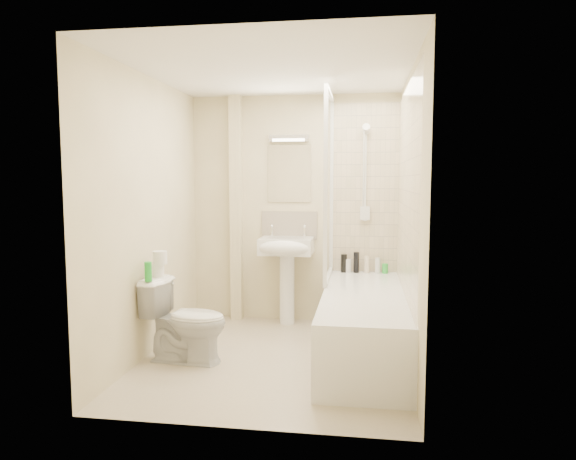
# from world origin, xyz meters

# --- Properties ---
(floor) EXTENTS (2.50, 2.50, 0.00)m
(floor) POSITION_xyz_m (0.00, 0.00, 0.00)
(floor) COLOR beige
(floor) RESTS_ON ground
(wall_back) EXTENTS (2.20, 0.02, 2.40)m
(wall_back) POSITION_xyz_m (0.00, 1.25, 1.20)
(wall_back) COLOR beige
(wall_back) RESTS_ON ground
(wall_left) EXTENTS (0.02, 2.50, 2.40)m
(wall_left) POSITION_xyz_m (-1.10, 0.00, 1.20)
(wall_left) COLOR beige
(wall_left) RESTS_ON ground
(wall_right) EXTENTS (0.02, 2.50, 2.40)m
(wall_right) POSITION_xyz_m (1.10, 0.00, 1.20)
(wall_right) COLOR beige
(wall_right) RESTS_ON ground
(ceiling) EXTENTS (2.20, 2.50, 0.02)m
(ceiling) POSITION_xyz_m (0.00, 0.00, 2.40)
(ceiling) COLOR white
(ceiling) RESTS_ON wall_back
(tile_back) EXTENTS (0.70, 0.01, 1.75)m
(tile_back) POSITION_xyz_m (0.75, 1.24, 1.42)
(tile_back) COLOR beige
(tile_back) RESTS_ON wall_back
(tile_right) EXTENTS (0.01, 2.10, 1.75)m
(tile_right) POSITION_xyz_m (1.09, 0.20, 1.42)
(tile_right) COLOR beige
(tile_right) RESTS_ON wall_right
(pipe_boxing) EXTENTS (0.12, 0.12, 2.40)m
(pipe_boxing) POSITION_xyz_m (-0.62, 1.19, 1.20)
(pipe_boxing) COLOR beige
(pipe_boxing) RESTS_ON ground
(splashback) EXTENTS (0.60, 0.02, 0.30)m
(splashback) POSITION_xyz_m (-0.05, 1.24, 1.03)
(splashback) COLOR beige
(splashback) RESTS_ON wall_back
(mirror) EXTENTS (0.46, 0.01, 0.60)m
(mirror) POSITION_xyz_m (-0.05, 1.24, 1.58)
(mirror) COLOR white
(mirror) RESTS_ON wall_back
(strip_light) EXTENTS (0.42, 0.07, 0.07)m
(strip_light) POSITION_xyz_m (-0.05, 1.22, 1.95)
(strip_light) COLOR silver
(strip_light) RESTS_ON wall_back
(bathtub) EXTENTS (0.70, 2.10, 0.55)m
(bathtub) POSITION_xyz_m (0.75, 0.20, 0.29)
(bathtub) COLOR white
(bathtub) RESTS_ON ground
(shower_screen) EXTENTS (0.04, 0.92, 1.80)m
(shower_screen) POSITION_xyz_m (0.40, 0.80, 1.45)
(shower_screen) COLOR white
(shower_screen) RESTS_ON bathtub
(shower_fixture) EXTENTS (0.10, 0.16, 0.99)m
(shower_fixture) POSITION_xyz_m (0.75, 1.19, 1.55)
(shower_fixture) COLOR white
(shower_fixture) RESTS_ON wall_back
(pedestal_sink) EXTENTS (0.54, 0.49, 1.04)m
(pedestal_sink) POSITION_xyz_m (-0.05, 1.01, 0.73)
(pedestal_sink) COLOR white
(pedestal_sink) RESTS_ON ground
(bottle_black_a) EXTENTS (0.06, 0.06, 0.19)m
(bottle_black_a) POSITION_xyz_m (0.54, 1.16, 0.64)
(bottle_black_a) COLOR black
(bottle_black_a) RESTS_ON bathtub
(bottle_white_a) EXTENTS (0.06, 0.06, 0.14)m
(bottle_white_a) POSITION_xyz_m (0.58, 1.16, 0.62)
(bottle_white_a) COLOR silver
(bottle_white_a) RESTS_ON bathtub
(bottle_black_b) EXTENTS (0.06, 0.06, 0.22)m
(bottle_black_b) POSITION_xyz_m (0.67, 1.16, 0.66)
(bottle_black_b) COLOR black
(bottle_black_b) RESTS_ON bathtub
(bottle_cream) EXTENTS (0.05, 0.05, 0.18)m
(bottle_cream) POSITION_xyz_m (0.78, 1.16, 0.64)
(bottle_cream) COLOR beige
(bottle_cream) RESTS_ON bathtub
(bottle_white_b) EXTENTS (0.06, 0.06, 0.16)m
(bottle_white_b) POSITION_xyz_m (0.89, 1.16, 0.63)
(bottle_white_b) COLOR silver
(bottle_white_b) RESTS_ON bathtub
(bottle_green) EXTENTS (0.06, 0.06, 0.10)m
(bottle_green) POSITION_xyz_m (0.96, 1.16, 0.60)
(bottle_green) COLOR green
(bottle_green) RESTS_ON bathtub
(toilet) EXTENTS (0.52, 0.76, 0.70)m
(toilet) POSITION_xyz_m (-0.72, -0.16, 0.35)
(toilet) COLOR white
(toilet) RESTS_ON ground
(toilet_roll_lower) EXTENTS (0.10, 0.10, 0.11)m
(toilet_roll_lower) POSITION_xyz_m (-0.98, -0.10, 0.75)
(toilet_roll_lower) COLOR white
(toilet_roll_lower) RESTS_ON toilet
(toilet_roll_upper) EXTENTS (0.12, 0.12, 0.11)m
(toilet_roll_upper) POSITION_xyz_m (-0.96, -0.10, 0.86)
(toilet_roll_upper) COLOR white
(toilet_roll_upper) RESTS_ON toilet_roll_lower
(green_bottle) EXTENTS (0.06, 0.06, 0.16)m
(green_bottle) POSITION_xyz_m (-0.98, -0.29, 0.78)
(green_bottle) COLOR green
(green_bottle) RESTS_ON toilet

